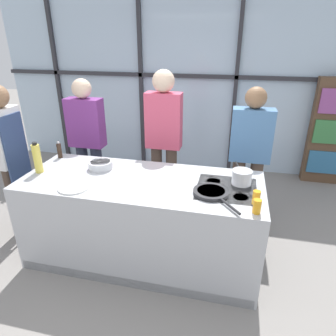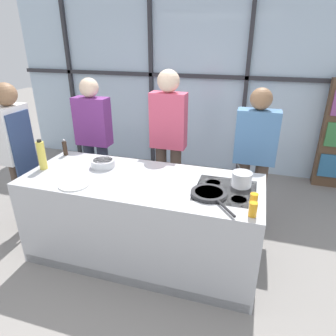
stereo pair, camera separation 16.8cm
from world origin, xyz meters
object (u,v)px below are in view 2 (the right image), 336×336
Objects in this scene: mixing_bowl at (103,163)px; chef at (17,148)px; saucepan at (242,179)px; juice_glass_near at (253,209)px; spectator_center_left at (168,135)px; spectator_far_left at (94,136)px; frying_pan at (209,194)px; white_plate at (74,184)px; pepper_grinder at (65,148)px; oil_bottle at (42,155)px; juice_glass_far at (254,200)px; spectator_center_right at (254,153)px.

chef is at bearing -178.96° from mixing_bowl.
saucepan reaches higher than juice_glass_near.
chef reaches higher than juice_glass_near.
spectator_far_left is at bearing -0.00° from spectator_center_left.
frying_pan is 1.43× the size of saucepan.
chef is 0.94× the size of spectator_center_left.
white_plate is 1.45× the size of pepper_grinder.
frying_pan is at bearing -133.24° from saucepan.
spectator_far_left is 0.93× the size of spectator_center_left.
frying_pan is 1.70m from oil_bottle.
frying_pan is 1.18m from mixing_bowl.
saucepan is 1.50m from white_plate.
white_plate is at bearing -172.34° from frying_pan.
pepper_grinder is at bearing 165.29° from juice_glass_far.
spectator_far_left is at bearing 88.33° from oil_bottle.
spectator_center_left is 1.32m from white_plate.
frying_pan is 1.95× the size of mixing_bowl.
pepper_grinder is (-1.04, -0.57, -0.07)m from spectator_center_left.
saucepan is 1.95m from oil_bottle.
pepper_grinder is at bearing 164.80° from frying_pan.
pepper_grinder reaches higher than saucepan.
chef reaches higher than frying_pan.
mixing_bowl is 0.78× the size of oil_bottle.
spectator_center_right is 0.78m from saucepan.
oil_bottle is (-1.70, 0.07, 0.13)m from frying_pan.
spectator_center_left is 15.79× the size of juice_glass_far.
spectator_center_right is 3.49× the size of frying_pan.
spectator_center_right is 1.25m from juice_glass_near.
white_plate is (-1.53, -1.20, -0.03)m from spectator_center_right.
white_plate is at bearing 111.48° from spectator_far_left.
mixing_bowl is 0.59m from pepper_grinder.
saucepan is 2.90× the size of juice_glass_far.
chef is 1.03m from mixing_bowl.
mixing_bowl reaches higher than white_plate.
spectator_center_left is 1.09× the size of spectator_center_right.
spectator_far_left reaches higher than frying_pan.
mixing_bowl is (-0.47, -0.75, -0.11)m from spectator_center_left.
oil_bottle is at bearing 67.76° from chef.
juice_glass_near is (0.36, -0.22, 0.04)m from frying_pan.
spectator_center_right is at bearing 91.28° from juice_glass_near.
pepper_grinder is (-0.51, 0.62, 0.08)m from white_plate.
white_plate is at bearing -163.76° from saucepan.
oil_bottle is (-0.50, 0.23, 0.14)m from white_plate.
spectator_far_left is at bearing 148.18° from frying_pan.
mixing_bowl is (0.53, -0.75, -0.01)m from spectator_far_left.
oil_bottle is at bearing 25.38° from spectator_center_right.
saucepan is (2.42, -0.01, -0.03)m from chef.
saucepan is (0.91, -0.78, -0.08)m from spectator_center_left.
spectator_center_right is 1.11m from juice_glass_far.
mixing_bowl is at bearing 161.37° from juice_glass_near.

